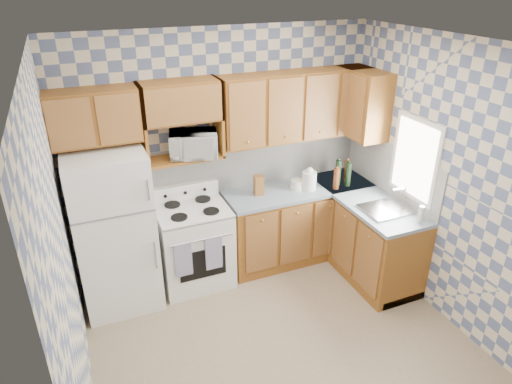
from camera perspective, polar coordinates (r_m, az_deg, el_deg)
floor at (r=4.56m, az=3.23°, el=-18.33°), size 3.40×3.40×0.00m
back_wall at (r=5.09m, az=-4.24°, el=4.79°), size 3.40×0.02×2.70m
right_wall at (r=4.69m, az=22.73°, el=0.82°), size 0.02×3.20×2.70m
backsplash_back at (r=5.27m, az=-0.03°, el=3.85°), size 2.60×0.02×0.56m
backsplash_right at (r=5.27m, az=16.47°, el=2.76°), size 0.02×1.60×0.56m
refrigerator at (r=4.78m, az=-17.28°, el=-4.70°), size 0.75×0.70×1.68m
stove_body at (r=5.10m, az=-7.74°, el=-6.70°), size 0.76×0.65×0.90m
cooktop at (r=4.87m, az=-8.06°, el=-2.19°), size 0.76×0.65×0.02m
backguard at (r=5.07m, az=-8.96°, el=0.12°), size 0.76×0.08×0.17m
dish_towel_left at (r=4.73m, az=-9.07°, el=-8.37°), size 0.18×0.02×0.38m
dish_towel_right at (r=4.80m, az=-5.30°, el=-7.59°), size 0.18×0.02×0.38m
base_cabinets_back at (r=5.53m, az=5.21°, el=-3.88°), size 1.75×0.60×0.88m
base_cabinets_right at (r=5.44m, az=13.06°, el=-5.05°), size 0.60×1.60×0.88m
countertop_back at (r=5.31m, az=5.44°, el=0.40°), size 1.77×0.63×0.04m
countertop_right at (r=5.22m, az=13.51°, el=-0.73°), size 0.63×1.60×0.04m
upper_cabinets_back at (r=5.10m, az=5.14°, el=10.71°), size 1.75×0.33×0.74m
upper_cabinets_fridge at (r=4.52m, az=-19.66°, el=8.87°), size 0.82×0.33×0.50m
upper_cabinets_right at (r=5.31m, az=13.02°, el=10.78°), size 0.33×0.70×0.74m
microwave_shelf at (r=4.79m, az=-8.96°, el=4.25°), size 0.80×0.33×0.03m
microwave at (r=4.73m, az=-7.85°, el=5.94°), size 0.54×0.43×0.26m
sink at (r=4.97m, az=15.89°, el=-2.12°), size 0.48×0.40×0.03m
window at (r=4.94m, az=19.25°, el=3.90°), size 0.02×0.66×0.86m
bottle_0 at (r=5.37m, az=10.21°, el=2.39°), size 0.07×0.07×0.31m
bottle_1 at (r=5.38m, az=11.45°, el=2.20°), size 0.07×0.07×0.29m
bottle_2 at (r=5.48m, az=11.30°, el=2.58°), size 0.07×0.07×0.27m
bottle_3 at (r=5.28m, az=10.00°, el=1.64°), size 0.07×0.07×0.25m
knife_block at (r=5.07m, az=0.33°, el=0.87°), size 0.11×0.11×0.22m
electric_kettle at (r=5.23m, az=6.66°, el=1.43°), size 0.17×0.17×0.21m
food_containers at (r=5.25m, az=5.14°, el=0.95°), size 0.16×0.16×0.11m
soap_bottle at (r=4.82m, az=19.95°, el=-2.60°), size 0.06×0.06×0.17m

